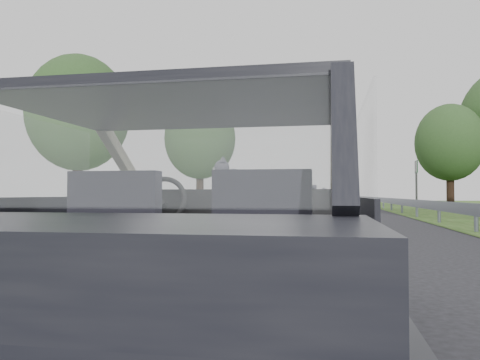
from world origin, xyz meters
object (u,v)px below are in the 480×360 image
at_px(cat, 255,179).
at_px(highway_sign, 416,186).
at_px(subject_car, 206,234).
at_px(other_car, 289,198).

distance_m(cat, highway_sign, 23.68).
height_order(subject_car, other_car, other_car).
xyz_separation_m(subject_car, highway_sign, (5.42, 23.70, 0.66)).
relative_size(other_car, highway_sign, 1.61).
bearing_deg(highway_sign, other_car, -165.63).
relative_size(cat, other_car, 0.12).
xyz_separation_m(cat, highway_sign, (5.22, 23.09, 0.30)).
bearing_deg(cat, other_car, 91.64).
xyz_separation_m(cat, other_car, (-1.54, 21.83, -0.35)).
relative_size(cat, highway_sign, 0.19).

